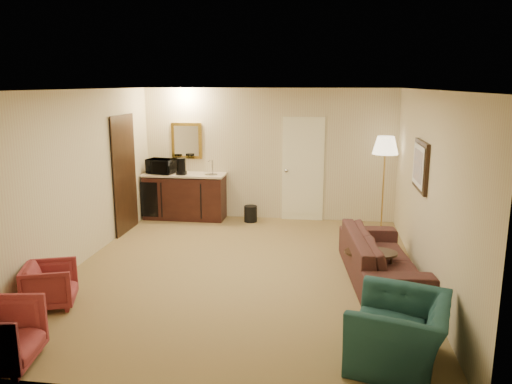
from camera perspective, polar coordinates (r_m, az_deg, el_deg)
ground at (r=7.38m, az=-1.44°, el=-9.01°), size 6.00×6.00×0.00m
room_walls at (r=7.71m, az=-1.28°, el=5.11°), size 5.02×6.01×2.61m
wetbar_cabinet at (r=10.15m, az=-8.13°, el=-0.47°), size 1.64×0.58×0.92m
sofa at (r=7.14m, az=14.20°, el=-6.40°), size 0.89×2.30×0.87m
teal_armchair at (r=5.15m, az=16.13°, el=-13.96°), size 0.90×1.16×0.89m
rose_chair_near at (r=6.68m, az=-22.48°, el=-9.57°), size 0.71×0.73×0.60m
coffee_table at (r=7.17m, az=12.93°, el=-8.20°), size 0.84×0.68×0.42m
floor_lamp at (r=9.41m, az=14.35°, el=0.89°), size 0.58×0.58×1.76m
waste_bin at (r=9.86m, az=-0.63°, el=-2.51°), size 0.28×0.28×0.32m
microwave at (r=10.13m, az=-10.81°, el=3.10°), size 0.58×0.40×0.36m
coffee_maker at (r=9.93m, az=-8.53°, el=2.91°), size 0.19×0.19×0.33m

